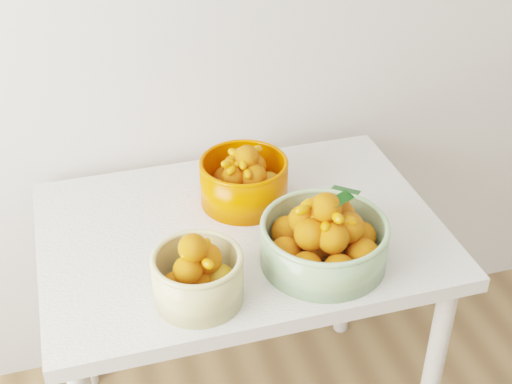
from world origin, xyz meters
TOP-DOWN VIEW (x-y plane):
  - table at (-0.23, 1.60)m, footprint 1.00×0.70m
  - bowl_cream at (-0.39, 1.38)m, footprint 0.26×0.26m
  - bowl_green at (-0.08, 1.42)m, footprint 0.39×0.39m
  - bowl_orange at (-0.19, 1.71)m, footprint 0.30×0.30m

SIDE VIEW (x-z plane):
  - table at x=-0.23m, z-range 0.28..1.03m
  - bowl_cream at x=-0.39m, z-range 0.73..0.90m
  - bowl_orange at x=-0.19m, z-range 0.73..0.90m
  - bowl_green at x=-0.08m, z-range 0.72..0.91m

